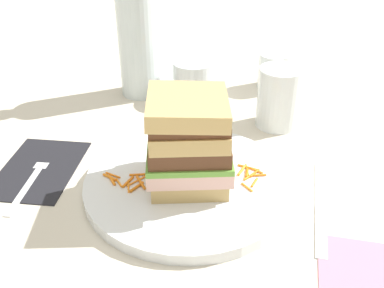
{
  "coord_description": "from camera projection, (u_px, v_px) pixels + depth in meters",
  "views": [
    {
      "loc": [
        0.07,
        -0.5,
        0.39
      ],
      "look_at": [
        -0.01,
        0.04,
        0.06
      ],
      "focal_mm": 42.68,
      "sensor_mm": 36.0,
      "label": 1
    }
  ],
  "objects": [
    {
      "name": "carrot_shred_4",
      "position": [
        137.0,
        187.0,
        0.62
      ],
      "size": [
        0.02,
        0.02,
        0.0
      ],
      "primitive_type": "cylinder",
      "rotation": [
        0.0,
        1.57,
        1.08
      ],
      "color": "orange",
      "rests_on": "main_plate"
    },
    {
      "name": "sandwich",
      "position": [
        189.0,
        141.0,
        0.6
      ],
      "size": [
        0.13,
        0.13,
        0.13
      ],
      "color": "tan",
      "rests_on": "main_plate"
    },
    {
      "name": "carrot_shred_17",
      "position": [
        254.0,
        174.0,
        0.65
      ],
      "size": [
        0.01,
        0.02,
        0.0
      ],
      "primitive_type": "cylinder",
      "rotation": [
        0.0,
        1.57,
        1.04
      ],
      "color": "orange",
      "rests_on": "main_plate"
    },
    {
      "name": "carrot_shred_11",
      "position": [
        254.0,
        182.0,
        0.63
      ],
      "size": [
        0.01,
        0.02,
        0.0
      ],
      "primitive_type": "cylinder",
      "rotation": [
        0.0,
        1.57,
        4.39
      ],
      "color": "orange",
      "rests_on": "main_plate"
    },
    {
      "name": "knife",
      "position": [
        321.0,
        208.0,
        0.61
      ],
      "size": [
        0.03,
        0.2,
        0.0
      ],
      "color": "silver",
      "rests_on": "ground_plane"
    },
    {
      "name": "ground_plane",
      "position": [
        198.0,
        193.0,
        0.64
      ],
      "size": [
        3.0,
        3.0,
        0.0
      ],
      "primitive_type": "plane",
      "color": "beige"
    },
    {
      "name": "carrot_shred_18",
      "position": [
        247.0,
        170.0,
        0.65
      ],
      "size": [
        0.01,
        0.03,
        0.0
      ],
      "primitive_type": "cylinder",
      "rotation": [
        0.0,
        1.57,
        4.9
      ],
      "color": "orange",
      "rests_on": "main_plate"
    },
    {
      "name": "carrot_shred_10",
      "position": [
        242.0,
        170.0,
        0.65
      ],
      "size": [
        0.01,
        0.02,
        0.0
      ],
      "primitive_type": "cylinder",
      "rotation": [
        0.0,
        1.57,
        4.39
      ],
      "color": "orange",
      "rests_on": "main_plate"
    },
    {
      "name": "empty_tumbler_0",
      "position": [
        274.0,
        71.0,
        0.92
      ],
      "size": [
        0.06,
        0.06,
        0.07
      ],
      "primitive_type": "cylinder",
      "color": "silver",
      "rests_on": "ground_plane"
    },
    {
      "name": "carrot_shred_2",
      "position": [
        137.0,
        181.0,
        0.63
      ],
      "size": [
        0.02,
        0.03,
        0.0
      ],
      "primitive_type": "cylinder",
      "rotation": [
        0.0,
        1.57,
        0.93
      ],
      "color": "orange",
      "rests_on": "main_plate"
    },
    {
      "name": "carrot_shred_19",
      "position": [
        259.0,
        175.0,
        0.64
      ],
      "size": [
        0.02,
        0.01,
        0.0
      ],
      "primitive_type": "cylinder",
      "rotation": [
        0.0,
        1.57,
        3.38
      ],
      "color": "orange",
      "rests_on": "main_plate"
    },
    {
      "name": "carrot_shred_6",
      "position": [
        141.0,
        183.0,
        0.63
      ],
      "size": [
        0.02,
        0.03,
        0.0
      ],
      "primitive_type": "cylinder",
      "rotation": [
        0.0,
        1.57,
        2.16
      ],
      "color": "orange",
      "rests_on": "main_plate"
    },
    {
      "name": "napkin_pink",
      "position": [
        360.0,
        268.0,
        0.52
      ],
      "size": [
        0.1,
        0.1,
        0.0
      ],
      "primitive_type": "cube",
      "rotation": [
        0.0,
        0.0,
        -0.06
      ],
      "color": "pink",
      "rests_on": "ground_plane"
    },
    {
      "name": "carrot_shred_9",
      "position": [
        128.0,
        186.0,
        0.62
      ],
      "size": [
        0.01,
        0.03,
        0.0
      ],
      "primitive_type": "cylinder",
      "rotation": [
        0.0,
        1.57,
        4.99
      ],
      "color": "orange",
      "rests_on": "main_plate"
    },
    {
      "name": "fork",
      "position": [
        33.0,
        175.0,
        0.67
      ],
      "size": [
        0.02,
        0.17,
        0.0
      ],
      "color": "silver",
      "rests_on": "napkin_dark"
    },
    {
      "name": "carrot_shred_15",
      "position": [
        247.0,
        186.0,
        0.62
      ],
      "size": [
        0.02,
        0.02,
        0.0
      ],
      "primitive_type": "cylinder",
      "rotation": [
        0.0,
        1.57,
        2.31
      ],
      "color": "orange",
      "rests_on": "main_plate"
    },
    {
      "name": "carrot_shred_1",
      "position": [
        112.0,
        180.0,
        0.63
      ],
      "size": [
        0.02,
        0.02,
        0.0
      ],
      "primitive_type": "cylinder",
      "rotation": [
        0.0,
        1.57,
        2.19
      ],
      "color": "orange",
      "rests_on": "main_plate"
    },
    {
      "name": "carrot_shred_3",
      "position": [
        112.0,
        176.0,
        0.64
      ],
      "size": [
        0.02,
        0.01,
        0.0
      ],
      "primitive_type": "cylinder",
      "rotation": [
        0.0,
        1.57,
        5.92
      ],
      "color": "orange",
      "rests_on": "main_plate"
    },
    {
      "name": "juice_glass",
      "position": [
        279.0,
        100.0,
        0.78
      ],
      "size": [
        0.07,
        0.07,
        0.1
      ],
      "color": "white",
      "rests_on": "ground_plane"
    },
    {
      "name": "carrot_shred_13",
      "position": [
        249.0,
        168.0,
        0.66
      ],
      "size": [
        0.03,
        0.01,
        0.0
      ],
      "primitive_type": "cylinder",
      "rotation": [
        0.0,
        1.57,
        5.99
      ],
      "color": "orange",
      "rests_on": "main_plate"
    },
    {
      "name": "carrot_shred_8",
      "position": [
        128.0,
        182.0,
        0.63
      ],
      "size": [
        0.01,
        0.03,
        0.0
      ],
      "primitive_type": "cylinder",
      "rotation": [
        0.0,
        1.57,
        4.4
      ],
      "color": "orange",
      "rests_on": "main_plate"
    },
    {
      "name": "carrot_shred_7",
      "position": [
        110.0,
        177.0,
        0.64
      ],
      "size": [
        0.02,
        0.01,
        0.0
      ],
      "primitive_type": "cylinder",
      "rotation": [
        0.0,
        1.57,
        5.83
      ],
      "color": "orange",
      "rests_on": "main_plate"
    },
    {
      "name": "carrot_shred_16",
      "position": [
        249.0,
        176.0,
        0.64
      ],
      "size": [
        0.02,
        0.02,
        0.0
      ],
      "primitive_type": "cylinder",
      "rotation": [
        0.0,
        1.57,
        4.06
      ],
      "color": "orange",
      "rests_on": "main_plate"
    },
    {
      "name": "empty_tumbler_1",
      "position": [
        193.0,
        80.0,
        0.88
      ],
      "size": [
        0.08,
        0.08,
        0.08
      ],
      "primitive_type": "cylinder",
      "color": "silver",
      "rests_on": "ground_plane"
    },
    {
      "name": "carrot_shred_5",
      "position": [
        140.0,
        174.0,
        0.64
      ],
      "size": [
        0.03,
        0.01,
        0.0
      ],
      "primitive_type": "cylinder",
      "rotation": [
        0.0,
        1.57,
        3.38
      ],
      "color": "orange",
      "rests_on": "main_plate"
    },
    {
      "name": "carrot_shred_14",
      "position": [
        247.0,
        173.0,
        0.65
      ],
      "size": [
        0.0,
        0.02,
        0.0
      ],
      "primitive_type": "cylinder",
      "rotation": [
        0.0,
        1.57,
        4.69
      ],
      "color": "orange",
      "rests_on": "main_plate"
    },
    {
      "name": "napkin_dark",
      "position": [
        39.0,
        168.0,
        0.69
      ],
      "size": [
        0.12,
        0.17,
        0.0
      ],
      "primitive_type": "cube",
      "rotation": [
        0.0,
        0.0,
        0.03
      ],
      "color": "black",
      "rests_on": "ground_plane"
    },
    {
      "name": "carrot_shred_0",
      "position": [
        119.0,
        183.0,
        0.63
      ],
      "size": [
        0.01,
        0.02,
        0.0
      ],
      "primitive_type": "cylinder",
      "rotation": [
        0.0,
        1.57,
        5.35
      ],
      "color": "orange",
      "rests_on": "main_plate"
    },
    {
      "name": "main_plate",
      "position": [
        189.0,
        184.0,
        0.64
      ],
      "size": [
        0.29,
        0.29,
        0.02
      ],
      "primitive_type": "cylinder",
      "color": "white",
      "rests_on": "ground_plane"
    },
    {
      "name": "carrot_shred_12",
      "position": [
        257.0,
        171.0,
        0.65
      ],
      "size": [
        0.02,
        0.01,
        0.0
      ],
      "primitive_type": "cylinder",
      "rotation": [
        0.0,
        1.57,
        2.61
      ],
      "color": "orange",
      "rests_on": "main_plate"
    },
    {
      "name": "water_bottle",
      "position": [
        138.0,
        37.0,
        0.86
      ],
      "size": [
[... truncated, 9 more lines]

